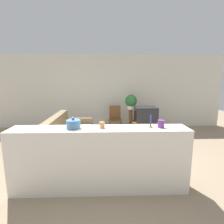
{
  "coord_description": "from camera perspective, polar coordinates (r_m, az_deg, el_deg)",
  "views": [
    {
      "loc": [
        0.1,
        -3.16,
        1.79
      ],
      "look_at": [
        0.28,
        1.94,
        0.85
      ],
      "focal_mm": 28.0,
      "sensor_mm": 36.0,
      "label": 1
    }
  ],
  "objects": [
    {
      "name": "couch",
      "position": [
        4.72,
        -13.91,
        -8.28
      ],
      "size": [
        0.97,
        2.09,
        0.87
      ],
      "color": "#847051",
      "rests_on": "ground_plane"
    },
    {
      "name": "television",
      "position": [
        5.69,
        10.97,
        -0.66
      ],
      "size": [
        0.69,
        0.5,
        0.46
      ],
      "color": "#232328",
      "rests_on": "tv_stand"
    },
    {
      "name": "ground_plane",
      "position": [
        3.64,
        -3.57,
        -19.1
      ],
      "size": [
        14.0,
        14.0,
        0.0
      ],
      "primitive_type": "plane",
      "color": "gray"
    },
    {
      "name": "plant_stand",
      "position": [
        6.09,
        6.08,
        -2.83
      ],
      "size": [
        0.13,
        0.13,
        0.8
      ],
      "color": "brown",
      "rests_on": "ground_plane"
    },
    {
      "name": "coffee_tin",
      "position": [
        2.88,
        15.7,
        -3.73
      ],
      "size": [
        0.11,
        0.11,
        0.12
      ],
      "color": "#66337F",
      "rests_on": "foreground_counter"
    },
    {
      "name": "candle_jar",
      "position": [
        2.75,
        -3.27,
        -4.25
      ],
      "size": [
        0.09,
        0.09,
        0.1
      ],
      "color": "#C6844C",
      "rests_on": "foreground_counter"
    },
    {
      "name": "candlestick",
      "position": [
        2.84,
        12.48,
        -3.75
      ],
      "size": [
        0.07,
        0.07,
        0.21
      ],
      "color": "#B7933D",
      "rests_on": "foreground_counter"
    },
    {
      "name": "wooden_chair",
      "position": [
        6.11,
        1.02,
        -1.9
      ],
      "size": [
        0.44,
        0.44,
        0.9
      ],
      "color": "brown",
      "rests_on": "ground_plane"
    },
    {
      "name": "potted_plant",
      "position": [
        5.97,
        6.2,
        3.44
      ],
      "size": [
        0.41,
        0.41,
        0.5
      ],
      "color": "white",
      "rests_on": "plant_stand"
    },
    {
      "name": "foreground_counter",
      "position": [
        2.95,
        -3.95,
        -15.08
      ],
      "size": [
        2.82,
        0.44,
        1.05
      ],
      "color": "white",
      "rests_on": "ground_plane"
    },
    {
      "name": "decorative_bowl",
      "position": [
        2.79,
        -12.51,
        -3.87
      ],
      "size": [
        0.22,
        0.22,
        0.18
      ],
      "color": "#4C7AAD",
      "rests_on": "foreground_counter"
    },
    {
      "name": "wall_back",
      "position": [
        6.61,
        -2.92,
        6.6
      ],
      "size": [
        9.0,
        0.06,
        2.7
      ],
      "color": "silver",
      "rests_on": "ground_plane"
    },
    {
      "name": "tv_stand",
      "position": [
        5.79,
        10.87,
        -5.25
      ],
      "size": [
        0.9,
        0.52,
        0.49
      ],
      "color": "brown",
      "rests_on": "ground_plane"
    }
  ]
}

